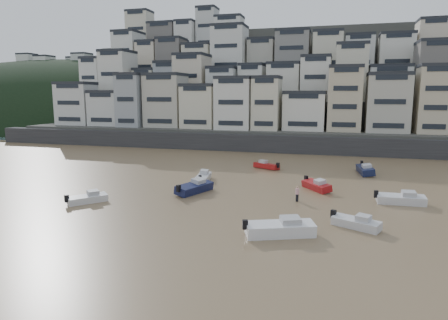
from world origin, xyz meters
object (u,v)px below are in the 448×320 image
(boat_e, at_px, (316,185))
(boat_h, at_px, (266,165))
(boat_f, at_px, (203,176))
(boat_d, at_px, (401,197))
(boat_a, at_px, (280,226))
(boat_b, at_px, (356,221))
(person_pink, at_px, (297,194))
(boat_j, at_px, (88,197))
(boat_i, at_px, (365,168))
(boat_c, at_px, (194,186))

(boat_e, distance_m, boat_h, 15.11)
(boat_f, bearing_deg, boat_d, -110.24)
(boat_a, distance_m, boat_b, 7.39)
(boat_e, bearing_deg, person_pink, -53.12)
(boat_f, relative_size, boat_j, 1.12)
(boat_d, distance_m, person_pink, 11.20)
(boat_a, distance_m, boat_i, 31.08)
(boat_a, distance_m, person_pink, 11.50)
(boat_i, distance_m, boat_j, 39.67)
(boat_b, bearing_deg, boat_c, -177.71)
(boat_a, relative_size, boat_b, 1.36)
(boat_c, relative_size, boat_i, 0.98)
(boat_h, bearing_deg, boat_e, 151.67)
(boat_e, xyz_separation_m, person_pink, (-1.81, -6.03, 0.18))
(boat_e, bearing_deg, boat_c, -105.31)
(boat_e, xyz_separation_m, boat_f, (-15.28, 1.05, 0.02))
(boat_d, relative_size, person_pink, 3.15)
(boat_c, bearing_deg, boat_j, 147.66)
(boat_b, relative_size, boat_d, 0.86)
(boat_e, bearing_deg, boat_h, 177.73)
(boat_e, xyz_separation_m, boat_j, (-24.04, -12.97, -0.06))
(person_pink, bearing_deg, boat_j, -162.66)
(boat_a, relative_size, boat_i, 1.06)
(boat_b, distance_m, boat_i, 26.09)
(boat_e, distance_m, boat_f, 15.31)
(boat_i, height_order, person_pink, person_pink)
(boat_e, distance_m, boat_j, 27.31)
(boat_h, bearing_deg, boat_c, 99.80)
(boat_c, height_order, boat_d, boat_c)
(boat_d, height_order, boat_i, boat_i)
(boat_c, distance_m, boat_j, 12.33)
(boat_c, height_order, boat_f, boat_c)
(boat_i, relative_size, boat_j, 1.31)
(boat_f, relative_size, boat_h, 1.09)
(boat_c, relative_size, boat_e, 1.17)
(boat_i, xyz_separation_m, person_pink, (-8.33, -18.35, 0.05))
(boat_a, distance_m, boat_e, 17.66)
(boat_b, height_order, boat_e, boat_e)
(boat_a, xyz_separation_m, boat_d, (11.33, 13.45, -0.13))
(boat_f, bearing_deg, boat_i, -71.06)
(person_pink, bearing_deg, boat_a, -91.49)
(boat_b, xyz_separation_m, boat_h, (-12.67, 26.16, 0.01))
(boat_h, height_order, person_pink, person_pink)
(boat_c, bearing_deg, boat_b, -93.52)
(boat_d, bearing_deg, boat_a, -132.49)
(boat_d, xyz_separation_m, boat_i, (-2.70, 16.41, 0.08))
(boat_b, height_order, boat_f, boat_f)
(boat_e, height_order, boat_j, boat_e)
(boat_f, height_order, boat_h, boat_f)
(boat_h, bearing_deg, boat_b, 143.33)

